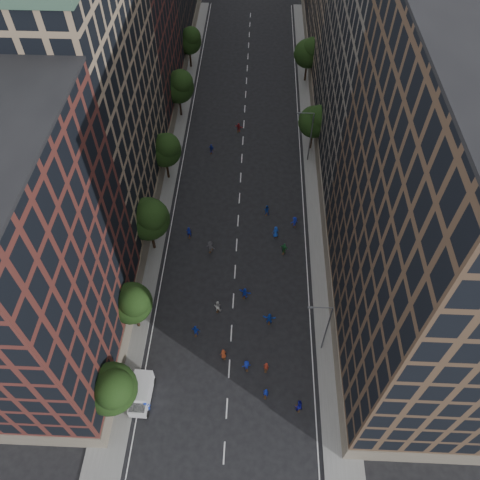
{
  "coord_description": "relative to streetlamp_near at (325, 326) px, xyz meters",
  "views": [
    {
      "loc": [
        2.17,
        -13.12,
        50.27
      ],
      "look_at": [
        0.5,
        26.26,
        2.0
      ],
      "focal_mm": 35.0,
      "sensor_mm": 36.0,
      "label": 1
    }
  ],
  "objects": [
    {
      "name": "tree_left_4",
      "position": [
        -21.37,
        43.84,
        0.93
      ],
      "size": [
        5.4,
        5.4,
        9.08
      ],
      "color": "black",
      "rests_on": "ground"
    },
    {
      "name": "skater_7",
      "position": [
        -6.21,
        -2.93,
        -4.37
      ],
      "size": [
        0.62,
        0.45,
        1.6
      ],
      "primitive_type": "imported",
      "rotation": [
        0.0,
        0.0,
        3.02
      ],
      "color": "#9C2B1A",
      "rests_on": "ground"
    },
    {
      "name": "skater_15",
      "position": [
        -2.36,
        18.88,
        -4.35
      ],
      "size": [
        1.19,
        0.92,
        1.63
      ],
      "primitive_type": "imported",
      "rotation": [
        0.0,
        0.0,
        3.47
      ],
      "color": "#1422A4",
      "rests_on": "ground"
    },
    {
      "name": "tree_left_5",
      "position": [
        -21.39,
        59.86,
        0.51
      ],
      "size": [
        4.8,
        4.8,
        8.33
      ],
      "color": "black",
      "rests_on": "ground"
    },
    {
      "name": "bldg_left_b",
      "position": [
        -29.37,
        23.0,
        11.83
      ],
      "size": [
        14.0,
        26.0,
        34.0
      ],
      "primitive_type": "cube",
      "color": "#957C61",
      "rests_on": "ground"
    },
    {
      "name": "skater_16",
      "position": [
        -15.38,
        34.17,
        -4.35
      ],
      "size": [
        1.03,
        0.66,
        1.63
      ],
      "primitive_type": "imported",
      "rotation": [
        0.0,
        0.0,
        2.85
      ],
      "color": "#13269C",
      "rests_on": "ground"
    },
    {
      "name": "skater_4",
      "position": [
        -14.53,
        1.16,
        -4.27
      ],
      "size": [
        1.11,
        0.61,
        1.79
      ],
      "primitive_type": "imported",
      "rotation": [
        0.0,
        0.0,
        2.97
      ],
      "color": "#1739BE",
      "rests_on": "ground"
    },
    {
      "name": "bldg_left_a",
      "position": [
        -29.37,
        -1.0,
        9.83
      ],
      "size": [
        14.0,
        22.0,
        30.0
      ],
      "primitive_type": "cube",
      "color": "#52241F",
      "rests_on": "ground"
    },
    {
      "name": "skater_6",
      "position": [
        -11.08,
        -1.59,
        -4.38
      ],
      "size": [
        0.91,
        0.78,
        1.58
      ],
      "primitive_type": "imported",
      "rotation": [
        0.0,
        0.0,
        3.57
      ],
      "color": "#AA3C1C",
      "rests_on": "ground"
    },
    {
      "name": "skater_0",
      "position": [
        -18.87,
        -7.88,
        -4.27
      ],
      "size": [
        0.91,
        0.62,
        1.81
      ],
      "primitive_type": "imported",
      "rotation": [
        0.0,
        0.0,
        3.19
      ],
      "color": "#132CA1",
      "rests_on": "ground"
    },
    {
      "name": "streetlamp_near",
      "position": [
        0.0,
        0.0,
        0.0
      ],
      "size": [
        2.64,
        0.22,
        9.06
      ],
      "color": "#595B60",
      "rests_on": "ground"
    },
    {
      "name": "tree_right_a",
      "position": [
        1.02,
        35.85,
        0.46
      ],
      "size": [
        5.0,
        5.0,
        8.39
      ],
      "color": "black",
      "rests_on": "ground"
    },
    {
      "name": "skater_11",
      "position": [
        -8.95,
        6.68,
        -4.34
      ],
      "size": [
        1.61,
        0.97,
        1.65
      ],
      "primitive_type": "imported",
      "rotation": [
        0.0,
        0.0,
        2.8
      ],
      "color": "#1631B4",
      "rests_on": "ground"
    },
    {
      "name": "tree_left_1",
      "position": [
        -21.39,
        1.86,
        0.38
      ],
      "size": [
        4.8,
        4.8,
        8.21
      ],
      "color": "black",
      "rests_on": "ground"
    },
    {
      "name": "bldg_right_a",
      "position": [
        8.63,
        3.0,
        12.83
      ],
      "size": [
        14.0,
        30.0,
        36.0
      ],
      "primitive_type": "cube",
      "color": "#4E3929",
      "rests_on": "ground"
    },
    {
      "name": "sidewalk_left",
      "position": [
        -22.37,
        35.5,
        -5.09
      ],
      "size": [
        4.0,
        105.0,
        0.15
      ],
      "primitive_type": "cube",
      "color": "slate",
      "rests_on": "ground"
    },
    {
      "name": "skater_1",
      "position": [
        -6.23,
        -5.94,
        -4.32
      ],
      "size": [
        0.69,
        0.52,
        1.7
      ],
      "primitive_type": "imported",
      "rotation": [
        0.0,
        0.0,
        2.94
      ],
      "color": "#13269C",
      "rests_on": "ground"
    },
    {
      "name": "tree_right_b",
      "position": [
        1.02,
        55.85,
        0.79
      ],
      "size": [
        5.2,
        5.2,
        8.83
      ],
      "color": "black",
      "rests_on": "ground"
    },
    {
      "name": "skater_8",
      "position": [
        -12.21,
        4.59,
        -4.27
      ],
      "size": [
        0.97,
        0.81,
        1.8
      ],
      "primitive_type": "imported",
      "rotation": [
        0.0,
        0.0,
        2.99
      ],
      "color": "silver",
      "rests_on": "ground"
    },
    {
      "name": "tree_left_2",
      "position": [
        -21.36,
        13.83,
        1.19
      ],
      "size": [
        5.6,
        5.6,
        9.45
      ],
      "color": "black",
      "rests_on": "ground"
    },
    {
      "name": "skater_17",
      "position": [
        -11.19,
        40.0,
        -4.41
      ],
      "size": [
        1.46,
        0.93,
        1.51
      ],
      "primitive_type": "imported",
      "rotation": [
        0.0,
        0.0,
        2.76
      ],
      "color": "#A81C24",
      "rests_on": "ground"
    },
    {
      "name": "skater_5",
      "position": [
        -5.87,
        3.15,
        -4.31
      ],
      "size": [
        1.63,
        0.63,
        1.72
      ],
      "primitive_type": "imported",
      "rotation": [
        0.0,
        0.0,
        3.07
      ],
      "color": "#163FB5",
      "rests_on": "ground"
    },
    {
      "name": "skater_10",
      "position": [
        -3.91,
        13.91,
        -4.25
      ],
      "size": [
        1.17,
        0.82,
        1.85
      ],
      "primitive_type": "imported",
      "rotation": [
        0.0,
        0.0,
        2.76
      ],
      "color": "#216F36",
      "rests_on": "ground"
    },
    {
      "name": "skater_13",
      "position": [
        -17.02,
        16.22,
        -4.24
      ],
      "size": [
        0.71,
        0.5,
        1.86
      ],
      "primitive_type": "imported",
      "rotation": [
        0.0,
        0.0,
        3.22
      ],
      "color": "navy",
      "rests_on": "ground"
    },
    {
      "name": "skater_12",
      "position": [
        -5.04,
        16.76,
        -4.22
      ],
      "size": [
        1.07,
        0.88,
        1.89
      ],
      "primitive_type": "imported",
      "rotation": [
        0.0,
        0.0,
        3.49
      ],
      "color": "#163FB4",
      "rests_on": "ground"
    },
    {
      "name": "ground",
      "position": [
        -10.37,
        28.0,
        -5.17
      ],
      "size": [
        240.0,
        240.0,
        0.0
      ],
      "primitive_type": "plane",
      "color": "black",
      "rests_on": "ground"
    },
    {
      "name": "skater_14",
      "position": [
        -6.3,
        20.93,
        -4.33
      ],
      "size": [
        0.92,
        0.78,
        1.68
      ],
      "primitive_type": "imported",
      "rotation": [
        0.0,
        0.0,
        2.96
      ],
      "color": "navy",
      "rests_on": "ground"
    },
    {
      "name": "skater_2",
      "position": [
        -2.77,
        -7.21,
        -4.2
      ],
      "size": [
        1.12,
        0.98,
        1.93
      ],
      "primitive_type": "imported",
      "rotation": [
        0.0,
        0.0,
        3.46
      ],
      "color": "#121395",
      "rests_on": "ground"
    },
    {
      "name": "skater_9",
      "position": [
        -13.83,
        13.78,
        -4.24
      ],
      "size": [
        1.37,
        1.08,
        1.86
      ],
      "primitive_type": "imported",
      "rotation": [
        0.0,
        0.0,
        2.77
      ],
      "color": "#39393D",
      "rests_on": "ground"
    },
    {
      "name": "cargo_van",
      "position": [
        -19.57,
        -6.68,
        -3.92
      ],
      "size": [
        2.25,
        4.54,
        2.38
      ],
      "rotation": [
        0.0,
        0.0,
        -0.04
      ],
      "color": "white",
      "rests_on": "ground"
    },
    {
      "name": "skater_3",
      "position": [
        -8.41,
        -2.89,
        -4.38
      ],
      "size": [
        1.12,
        0.79,
        1.58
      ],
      "primitive_type": "imported",
      "rotation": [
        0.0,
        0.0,
        3.35
      ],
      "color": "#13249B",
      "rests_on": "ground"
    },
    {
      "name": "tree_left_3",
      "position": [
        -21.38,
        27.85,
        0.65
      ],
      "size": [
        5.0,
        5.0,
        8.58
      ],
      "color": "black",
      "rests_on": "ground"
    },
    {
      "name": "streetlamp_far",
      "position": [
        0.0,
        33.0,
        0.0
      ],
      "size": [
        2.64,
        0.22,
        9.06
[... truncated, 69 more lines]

